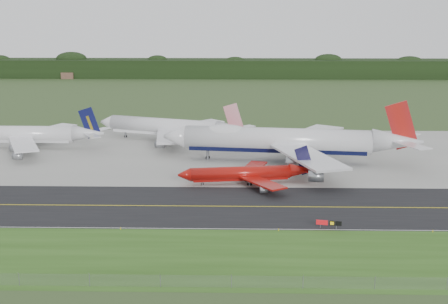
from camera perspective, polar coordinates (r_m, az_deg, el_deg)
ground at (r=152.23m, az=3.16°, el=-4.53°), size 600.00×600.00×0.00m
grass_verge at (r=119.36m, az=3.68°, el=-9.62°), size 400.00×30.00×0.01m
taxiway at (r=148.42m, az=3.21°, el=-5.00°), size 400.00×32.00×0.02m
apron at (r=201.40m, az=2.72°, el=-0.13°), size 400.00×78.00×0.01m
taxiway_centreline at (r=148.41m, az=3.21°, el=-4.99°), size 400.00×0.40×0.00m
taxiway_edge_line at (r=133.77m, az=3.42°, el=-7.05°), size 400.00×0.25×0.00m
perimeter_fence at (r=107.03m, az=3.97°, el=-11.77°), size 320.00×0.10×320.00m
horizon_treeline at (r=420.76m, az=2.02°, el=7.55°), size 700.00×25.00×12.00m
jet_ba_747 at (r=189.54m, az=5.73°, el=1.05°), size 78.45×64.52×19.72m
jet_red_737 at (r=166.54m, az=2.22°, el=-1.97°), size 37.19×30.04×10.05m
jet_navy_gold at (r=218.13m, az=-17.85°, el=1.52°), size 54.86×47.93×14.19m
jet_star_tail at (r=219.19m, az=-4.81°, el=2.24°), size 54.96×44.71×14.87m
taxiway_sign at (r=135.34m, az=9.55°, el=-6.42°), size 5.31×1.17×1.79m
edge_marker_left at (r=134.97m, az=-9.43°, el=-6.92°), size 0.16×0.16×0.50m
edge_marker_center at (r=132.95m, az=5.02°, el=-7.11°), size 0.16×0.16×0.50m
edge_marker_right at (r=138.85m, az=18.55°, el=-6.87°), size 0.16×0.16×0.50m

